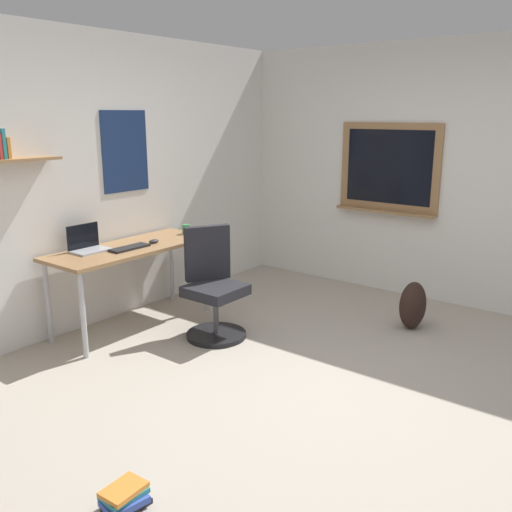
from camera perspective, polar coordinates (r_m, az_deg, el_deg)
ground_plane at (r=4.03m, az=7.41°, el=-13.72°), size 5.20×5.20×0.00m
wall_back at (r=5.25m, az=-16.02°, el=7.44°), size 5.00×0.30×2.60m
wall_right at (r=5.85m, az=20.00°, el=7.79°), size 0.22×5.00×2.60m
desk at (r=5.08m, az=-12.68°, el=0.19°), size 1.54×0.60×0.75m
office_chair at (r=4.82m, az=-4.43°, el=-3.54°), size 0.55×0.56×0.95m
laptop at (r=4.96m, az=-16.90°, el=1.10°), size 0.31×0.21×0.23m
keyboard at (r=4.96m, az=-12.85°, el=0.83°), size 0.37×0.13×0.02m
computer_mouse at (r=5.13m, az=-10.46°, el=1.50°), size 0.10×0.06×0.03m
coffee_mug at (r=5.48m, az=-7.19°, el=2.75°), size 0.08×0.08×0.09m
backpack at (r=5.21m, az=15.80°, el=-4.89°), size 0.32×0.22×0.43m
book_stack_on_floor at (r=3.05m, az=-13.34°, el=-23.01°), size 0.24×0.19×0.11m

